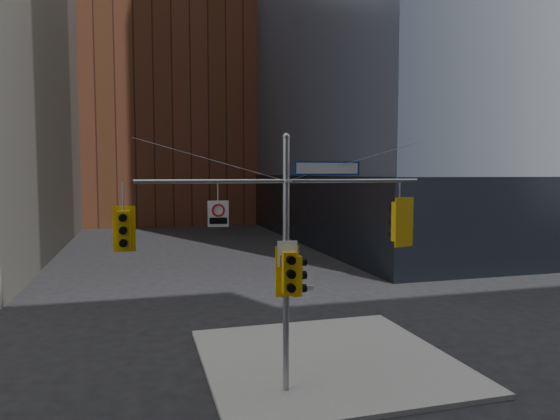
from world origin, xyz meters
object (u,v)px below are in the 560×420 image
traffic_light_pole_side (297,275)px  traffic_light_west_arm (124,230)px  street_sign_blade (327,168)px  regulatory_sign_arm (218,213)px  traffic_light_pole_front (289,273)px  signal_assembly (286,239)px  traffic_light_east_arm (399,222)px

traffic_light_pole_side → traffic_light_west_arm: bearing=86.3°
street_sign_blade → regulatory_sign_arm: (-3.07, -0.02, -1.18)m
traffic_light_pole_side → traffic_light_pole_front: size_ratio=0.80×
traffic_light_west_arm → traffic_light_pole_side: 4.79m
traffic_light_pole_side → traffic_light_pole_front: 0.45m
traffic_light_pole_side → traffic_light_pole_front: (-0.33, -0.28, 0.15)m
traffic_light_pole_front → regulatory_sign_arm: bearing=174.4°
signal_assembly → regulatory_sign_arm: 2.02m
traffic_light_pole_front → signal_assembly: bearing=91.9°
signal_assembly → regulatory_sign_arm: size_ratio=11.56×
signal_assembly → traffic_light_west_arm: signal_assembly is taller
traffic_light_pole_side → signal_assembly: bearing=88.1°
traffic_light_pole_side → traffic_light_pole_front: traffic_light_pole_front is taller
traffic_light_east_arm → traffic_light_pole_front: size_ratio=1.03×
traffic_light_pole_front → street_sign_blade: 3.07m
signal_assembly → traffic_light_pole_front: (0.00, -0.27, -0.89)m
traffic_light_pole_side → street_sign_blade: (0.87, -0.01, 2.97)m
signal_assembly → street_sign_blade: 2.27m
traffic_light_west_arm → street_sign_blade: bearing=2.6°
traffic_light_east_arm → traffic_light_pole_side: bearing=-14.9°
street_sign_blade → regulatory_sign_arm: size_ratio=2.88×
traffic_light_pole_front → street_sign_blade: bearing=14.6°
signal_assembly → traffic_light_west_arm: bearing=179.8°
street_sign_blade → signal_assembly: bearing=175.9°
traffic_light_east_arm → traffic_light_pole_side: traffic_light_east_arm is taller
traffic_light_west_arm → traffic_light_pole_side: (4.58, -0.00, -1.42)m
traffic_light_pole_side → regulatory_sign_arm: size_ratio=1.62×
traffic_light_east_arm → traffic_light_pole_front: bearing=-10.3°
traffic_light_east_arm → regulatory_sign_arm: (-5.32, -0.02, 0.37)m
traffic_light_west_arm → traffic_light_pole_front: bearing=-1.1°
traffic_light_west_arm → street_sign_blade: 5.66m
traffic_light_east_arm → signal_assembly: bearing=-14.7°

